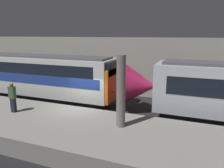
{
  "coord_description": "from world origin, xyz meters",
  "views": [
    {
      "loc": [
        6.87,
        -11.51,
        5.41
      ],
      "look_at": [
        1.92,
        1.05,
        2.31
      ],
      "focal_mm": 35.0,
      "sensor_mm": 36.0,
      "label": 1
    }
  ],
  "objects": [
    {
      "name": "support_pillar_near",
      "position": [
        3.54,
        -1.88,
        2.69
      ],
      "size": [
        0.44,
        0.44,
        3.56
      ],
      "color": "slate",
      "rests_on": "platform"
    },
    {
      "name": "ground_plane",
      "position": [
        0.0,
        0.0,
        0.0
      ],
      "size": [
        120.0,
        120.0,
        0.0
      ],
      "primitive_type": "plane",
      "color": "black"
    },
    {
      "name": "station_rear_barrier",
      "position": [
        0.0,
        6.8,
        2.56
      ],
      "size": [
        50.0,
        0.15,
        5.13
      ],
      "color": "#9E998E",
      "rests_on": "ground"
    },
    {
      "name": "train_boxy",
      "position": [
        -6.44,
        2.63,
        1.94
      ],
      "size": [
        16.07,
        2.88,
        3.76
      ],
      "color": "black",
      "rests_on": "ground"
    },
    {
      "name": "person_waiting",
      "position": [
        -3.0,
        -2.27,
        1.86
      ],
      "size": [
        0.38,
        0.24,
        1.78
      ],
      "color": "black",
      "rests_on": "platform"
    },
    {
      "name": "platform",
      "position": [
        0.0,
        -2.48,
        0.45
      ],
      "size": [
        40.0,
        4.96,
        0.9
      ],
      "color": "gray",
      "rests_on": "ground"
    }
  ]
}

